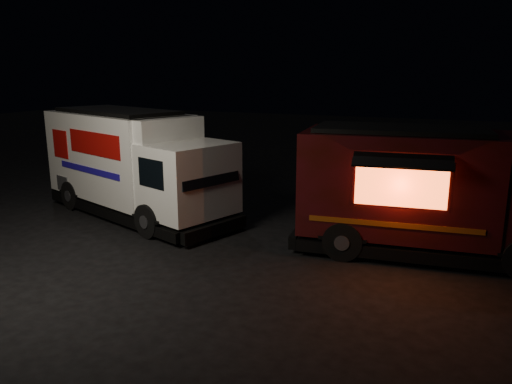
% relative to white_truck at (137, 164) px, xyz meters
% --- Properties ---
extents(ground, '(80.00, 80.00, 0.00)m').
position_rel_white_truck_xyz_m(ground, '(2.75, -2.17, -1.65)').
color(ground, black).
rests_on(ground, ground).
extents(white_truck, '(7.69, 4.75, 3.30)m').
position_rel_white_truck_xyz_m(white_truck, '(0.00, 0.00, 0.00)').
color(white_truck, white).
rests_on(white_truck, ground).
extents(red_truck, '(7.02, 3.22, 3.16)m').
position_rel_white_truck_xyz_m(red_truck, '(8.80, 0.07, -0.07)').
color(red_truck, '#3E0B12').
rests_on(red_truck, ground).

